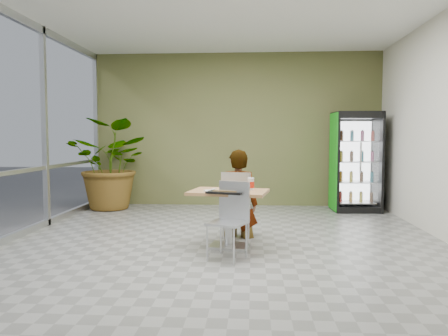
{
  "coord_description": "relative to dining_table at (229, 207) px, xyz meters",
  "views": [
    {
      "loc": [
        0.35,
        -5.7,
        1.43
      ],
      "look_at": [
        -0.05,
        0.51,
        1.0
      ],
      "focal_mm": 35.0,
      "sensor_mm": 36.0,
      "label": 1
    }
  ],
  "objects": [
    {
      "name": "seated_woman",
      "position": [
        0.1,
        0.63,
        -0.05
      ],
      "size": [
        0.63,
        0.45,
        1.57
      ],
      "primitive_type": "imported",
      "rotation": [
        0.0,
        0.0,
        3.0
      ],
      "color": "black",
      "rests_on": "ground"
    },
    {
      "name": "chair_near",
      "position": [
        0.05,
        -0.45,
        -0.0
      ],
      "size": [
        0.53,
        0.53,
        0.91
      ],
      "rotation": [
        0.0,
        0.0,
        -0.41
      ],
      "color": "#B3B5B8",
      "rests_on": "ground"
    },
    {
      "name": "ground",
      "position": [
        -0.05,
        0.09,
        -0.54
      ],
      "size": [
        7.0,
        7.0,
        0.0
      ],
      "primitive_type": "plane",
      "color": "gray",
      "rests_on": "ground"
    },
    {
      "name": "chair_far",
      "position": [
        0.09,
        0.58,
        0.02
      ],
      "size": [
        0.48,
        0.48,
        0.95
      ],
      "rotation": [
        0.0,
        0.0,
        3.0
      ],
      "color": "#B3B5B8",
      "rests_on": "ground"
    },
    {
      "name": "dining_table",
      "position": [
        0.0,
        0.0,
        0.0
      ],
      "size": [
        1.08,
        0.84,
        0.75
      ],
      "rotation": [
        0.0,
        0.0,
        -0.17
      ],
      "color": "#B67C4E",
      "rests_on": "ground"
    },
    {
      "name": "napkin_stack",
      "position": [
        -0.21,
        -0.17,
        0.23
      ],
      "size": [
        0.21,
        0.21,
        0.02
      ],
      "primitive_type": "cube",
      "rotation": [
        0.0,
        0.0,
        0.37
      ],
      "color": "silver",
      "rests_on": "dining_table"
    },
    {
      "name": "soda_cup",
      "position": [
        0.29,
        0.07,
        0.29
      ],
      "size": [
        0.09,
        0.09,
        0.16
      ],
      "color": "silver",
      "rests_on": "dining_table"
    },
    {
      "name": "room_envelope",
      "position": [
        -0.05,
        0.09,
        1.06
      ],
      "size": [
        6.0,
        7.0,
        3.2
      ],
      "primitive_type": null,
      "color": "silver",
      "rests_on": "ground"
    },
    {
      "name": "storefront_frame",
      "position": [
        -3.05,
        0.09,
        1.06
      ],
      "size": [
        0.1,
        7.0,
        3.2
      ],
      "primitive_type": null,
      "color": "#B3B5B8",
      "rests_on": "ground"
    },
    {
      "name": "beverage_fridge",
      "position": [
        2.32,
        3.02,
        0.43
      ],
      "size": [
        0.91,
        0.71,
        1.93
      ],
      "rotation": [
        0.0,
        0.0,
        0.04
      ],
      "color": "black",
      "rests_on": "ground"
    },
    {
      "name": "cafeteria_tray",
      "position": [
        -0.0,
        -0.26,
        0.23
      ],
      "size": [
        0.54,
        0.46,
        0.03
      ],
      "primitive_type": "cube",
      "rotation": [
        0.0,
        0.0,
        -0.32
      ],
      "color": "black",
      "rests_on": "dining_table"
    },
    {
      "name": "pizza_plate",
      "position": [
        -0.12,
        0.04,
        0.23
      ],
      "size": [
        0.29,
        0.22,
        0.03
      ],
      "color": "silver",
      "rests_on": "dining_table"
    },
    {
      "name": "potted_plant",
      "position": [
        -2.48,
        2.94,
        0.36
      ],
      "size": [
        1.88,
        1.71,
        1.8
      ],
      "primitive_type": "imported",
      "rotation": [
        0.0,
        0.0,
        -0.21
      ],
      "color": "#2F6829",
      "rests_on": "ground"
    }
  ]
}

